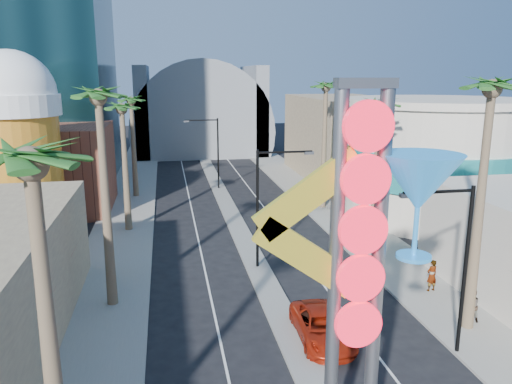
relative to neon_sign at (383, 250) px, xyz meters
name	(u,v)px	position (x,y,z in m)	size (l,w,h in m)	color
sidewalk_west	(127,214)	(-10.32, 32.04, -7.23)	(5.00, 100.00, 0.15)	gray
sidewalk_east	(324,205)	(8.68, 32.04, -7.23)	(5.00, 100.00, 0.15)	gray
median	(225,202)	(-0.82, 35.04, -7.23)	(1.60, 84.00, 0.15)	gray
brick_filler_west	(56,169)	(-16.82, 35.04, -3.31)	(10.00, 10.00, 8.00)	brown
filler_east	(343,138)	(15.18, 45.04, -2.31)	(10.00, 20.00, 10.00)	#8E755B
beer_mug	(16,139)	(-17.82, 27.04, 0.54)	(7.00, 7.00, 14.50)	#BE6319
turquoise_building	(433,159)	(17.18, 27.04, -2.06)	(16.60, 16.60, 10.60)	beige
canopy	(200,126)	(-0.82, 69.04, -3.00)	(22.00, 16.00, 22.00)	slate
neon_sign	(383,250)	(0.00, 0.00, 0.00)	(6.53, 2.60, 12.55)	gray
streetlight_0	(266,197)	(-0.27, 17.04, -2.43)	(3.79, 0.25, 8.00)	black
streetlight_1	(213,147)	(-1.36, 41.04, -2.43)	(3.79, 0.25, 8.00)	black
streetlight_2	(457,256)	(5.91, 5.04, -2.47)	(3.45, 0.25, 8.00)	black
palm_0	(33,187)	(-9.82, -0.96, 2.62)	(2.40, 2.40, 11.70)	brown
palm_1	(99,111)	(-9.82, 13.04, 3.52)	(2.40, 2.40, 12.70)	brown
palm_2	(122,116)	(-9.82, 27.04, 2.17)	(2.40, 2.40, 11.20)	brown
palm_3	(131,106)	(-9.82, 39.04, 2.17)	(2.40, 2.40, 11.20)	brown
palm_5	(490,105)	(8.18, 7.04, 3.96)	(2.40, 2.40, 13.20)	brown
palm_6	(380,115)	(8.18, 19.04, 2.62)	(2.40, 2.40, 11.70)	brown
palm_7	(326,95)	(8.18, 31.04, 3.52)	(2.40, 2.40, 12.70)	brown
red_pickup	(322,327)	(0.58, 7.32, -6.59)	(2.39, 5.19, 1.44)	#AC220D
pedestrian_a	(432,275)	(8.58, 11.35, -6.19)	(0.70, 0.46, 1.93)	gray
pedestrian_b	(471,305)	(8.63, 7.50, -6.26)	(0.87, 0.68, 1.79)	gray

